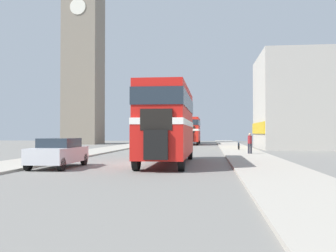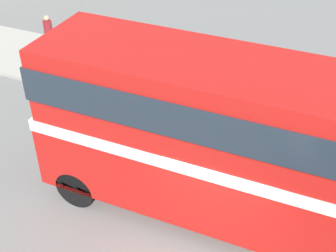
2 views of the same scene
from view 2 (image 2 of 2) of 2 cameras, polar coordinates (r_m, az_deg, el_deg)
sidewalk_right at (r=16.16m, az=12.90°, el=1.97°), size 3.50×120.00×0.12m
double_decker_bus at (r=10.46m, az=8.74°, el=-1.45°), size 2.45×9.75×4.30m
pedestrian_walking at (r=19.31m, az=-14.34°, el=10.94°), size 0.33×0.33×1.65m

